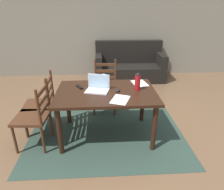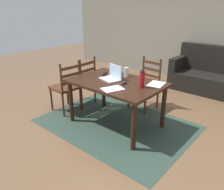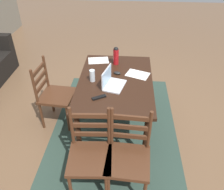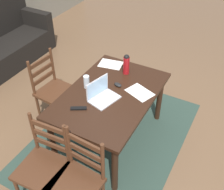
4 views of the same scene
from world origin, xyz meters
name	(u,v)px [view 1 (image 1 of 4)]	position (x,y,z in m)	size (l,w,h in m)	color
ground_plane	(107,134)	(0.00, 0.00, 0.00)	(14.00, 14.00, 0.00)	brown
area_rug	(107,134)	(0.00, 0.00, 0.00)	(2.38, 1.73, 0.01)	#2D4238
wall_back	(102,26)	(0.00, 3.06, 1.35)	(8.00, 0.12, 2.70)	gray
dining_table	(106,97)	(0.00, 0.00, 0.64)	(1.42, 0.96, 0.74)	black
chair_left_near	(34,117)	(-1.00, -0.19, 0.46)	(0.47, 0.47, 0.95)	#4C2B19
chair_left_far	(41,104)	(-1.00, 0.19, 0.46)	(0.47, 0.47, 0.95)	#4C2B19
chair_far_head	(105,87)	(0.00, 0.85, 0.46)	(0.48, 0.48, 0.95)	#4C2B19
couch	(129,66)	(0.71, 2.59, 0.36)	(1.80, 0.80, 1.00)	black
laptop	(98,86)	(-0.12, 0.05, 0.80)	(0.37, 0.30, 0.23)	silver
water_bottle	(138,81)	(0.45, 0.02, 0.87)	(0.08, 0.08, 0.26)	#A81419
drinking_glass	(104,79)	(-0.03, 0.30, 0.82)	(0.07, 0.07, 0.16)	silver
computer_mouse	(118,90)	(0.17, -0.01, 0.76)	(0.06, 0.10, 0.03)	black
tv_remote	(79,87)	(-0.39, 0.17, 0.75)	(0.04, 0.17, 0.02)	black
paper_stack_left	(120,100)	(0.17, -0.29, 0.74)	(0.21, 0.30, 0.00)	white
paper_stack_right	(140,83)	(0.54, 0.29, 0.74)	(0.21, 0.30, 0.00)	white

